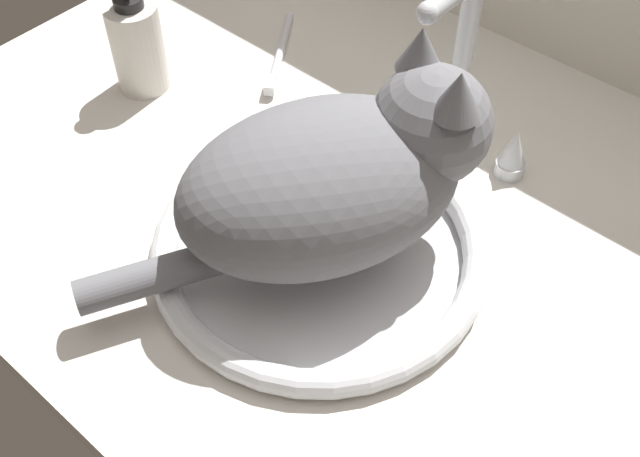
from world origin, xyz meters
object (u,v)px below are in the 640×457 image
(soap_pump_bottle, at_px, (137,44))
(toothbrush, at_px, (279,55))
(sink_basin, at_px, (320,248))
(faucet, at_px, (455,84))
(cat, at_px, (343,175))

(soap_pump_bottle, bearing_deg, toothbrush, 58.43)
(sink_basin, distance_m, faucet, 0.22)
(faucet, distance_m, cat, 0.19)
(faucet, height_order, soap_pump_bottle, faucet)
(faucet, height_order, toothbrush, faucet)
(sink_basin, relative_size, soap_pump_bottle, 2.09)
(sink_basin, distance_m, toothbrush, 0.32)
(sink_basin, xyz_separation_m, toothbrush, (-0.24, 0.20, -0.01))
(sink_basin, bearing_deg, toothbrush, 140.11)
(sink_basin, relative_size, toothbrush, 2.27)
(faucet, bearing_deg, sink_basin, -90.00)
(toothbrush, bearing_deg, faucet, 1.79)
(faucet, bearing_deg, soap_pump_bottle, -155.72)
(cat, bearing_deg, toothbrush, 144.01)
(cat, bearing_deg, faucet, 93.01)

